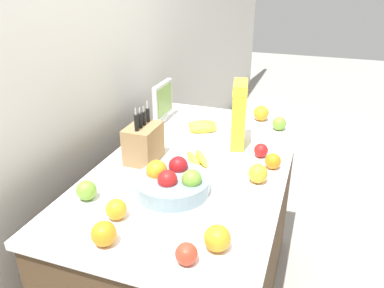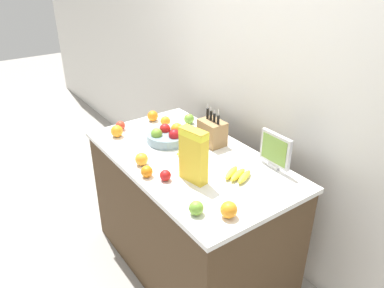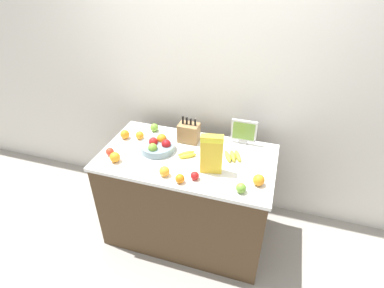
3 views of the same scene
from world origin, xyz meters
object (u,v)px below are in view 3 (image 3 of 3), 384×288
small_monitor (244,131)px  orange_back_center (164,171)px  orange_mid_right (115,157)px  orange_near_bowl (180,179)px  apple_rightmost (241,188)px  apple_near_bananas (154,127)px  banana_bunch_right (187,154)px  orange_front_left (259,180)px  cereal_box (212,153)px  knife_block (189,132)px  apple_rear (110,152)px  orange_front_center (125,134)px  fruit_bowl (158,146)px  banana_bunch_left (233,156)px  apple_leftmost (195,176)px  orange_front_right (140,135)px

small_monitor → orange_back_center: size_ratio=2.82×
orange_mid_right → orange_back_center: bearing=-5.9°
orange_back_center → orange_near_bowl: bearing=-16.5°
apple_rightmost → apple_near_bananas: 1.10m
banana_bunch_right → orange_back_center: bearing=-106.2°
small_monitor → orange_front_left: (0.20, -0.52, -0.08)m
cereal_box → orange_near_bowl: size_ratio=4.56×
knife_block → cereal_box: cereal_box is taller
apple_rear → orange_back_center: orange_back_center is taller
knife_block → apple_rightmost: (0.56, -0.53, -0.05)m
cereal_box → apple_near_bananas: 0.80m
apple_near_bananas → orange_near_bowl: size_ratio=1.11×
apple_rightmost → orange_front_center: (-1.12, 0.40, 0.00)m
fruit_bowl → banana_bunch_left: 0.63m
apple_rear → apple_rightmost: bearing=-6.4°
orange_front_center → orange_front_left: orange_front_left is taller
fruit_bowl → banana_bunch_left: (0.63, 0.08, -0.02)m
apple_near_bananas → orange_front_center: bearing=-135.7°
small_monitor → apple_leftmost: size_ratio=3.46×
knife_block → apple_near_bananas: size_ratio=3.45×
fruit_bowl → orange_mid_right: size_ratio=3.43×
apple_leftmost → knife_block: bearing=112.6°
small_monitor → apple_rightmost: bearing=-81.9°
cereal_box → apple_rear: cereal_box is taller
banana_bunch_left → fruit_bowl: bearing=-172.9°
small_monitor → banana_bunch_right: bearing=-140.3°
orange_front_left → apple_rightmost: bearing=-132.9°
small_monitor → fruit_bowl: small_monitor is taller
orange_near_bowl → orange_front_right: orange_front_right is taller
orange_back_center → orange_front_right: bearing=134.0°
orange_mid_right → orange_front_left: same height
banana_bunch_left → apple_near_bananas: bearing=165.3°
apple_leftmost → apple_rear: bearing=173.4°
apple_rightmost → banana_bunch_left: bearing=108.8°
orange_mid_right → apple_rightmost: bearing=-3.2°
orange_front_center → orange_back_center: size_ratio=1.02×
banana_bunch_right → apple_leftmost: bearing=-60.5°
apple_near_bananas → orange_back_center: size_ratio=0.97×
knife_block → orange_back_center: size_ratio=3.35×
orange_front_left → cereal_box: bearing=172.1°
banana_bunch_right → apple_leftmost: apple_leftmost is taller
apple_leftmost → orange_back_center: orange_back_center is taller
banana_bunch_left → apple_rightmost: (0.13, -0.39, 0.02)m
cereal_box → orange_near_bowl: (-0.18, -0.20, -0.14)m
cereal_box → banana_bunch_left: size_ratio=1.69×
cereal_box → knife_block: bearing=118.0°
orange_front_center → orange_front_right: (0.13, 0.03, -0.00)m
apple_leftmost → orange_mid_right: size_ratio=0.76×
fruit_bowl → apple_rear: bearing=-152.0°
banana_bunch_right → small_monitor: bearing=39.7°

